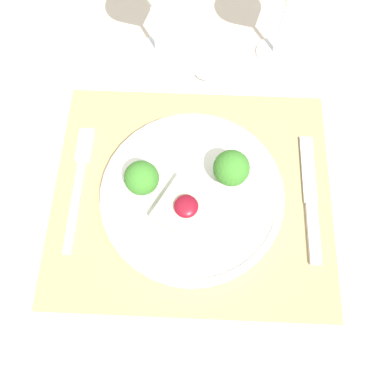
# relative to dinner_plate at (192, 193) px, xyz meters

# --- Properties ---
(ground_plane) EXTENTS (8.00, 8.00, 0.00)m
(ground_plane) POSITION_rel_dinner_plate_xyz_m (0.00, 0.01, -0.77)
(ground_plane) COLOR brown
(dining_table) EXTENTS (1.31, 0.98, 0.75)m
(dining_table) POSITION_rel_dinner_plate_xyz_m (0.00, 0.01, -0.12)
(dining_table) COLOR beige
(dining_table) RESTS_ON ground_plane
(placemat) EXTENTS (0.42, 0.36, 0.00)m
(placemat) POSITION_rel_dinner_plate_xyz_m (0.00, 0.01, -0.02)
(placemat) COLOR #9E895B
(placemat) RESTS_ON dining_table
(dinner_plate) EXTENTS (0.27, 0.27, 0.08)m
(dinner_plate) POSITION_rel_dinner_plate_xyz_m (0.00, 0.00, 0.00)
(dinner_plate) COLOR white
(dinner_plate) RESTS_ON placemat
(fork) EXTENTS (0.02, 0.21, 0.01)m
(fork) POSITION_rel_dinner_plate_xyz_m (-0.17, 0.02, -0.01)
(fork) COLOR silver
(fork) RESTS_ON placemat
(knife) EXTENTS (0.02, 0.21, 0.01)m
(knife) POSITION_rel_dinner_plate_xyz_m (0.18, -0.01, -0.01)
(knife) COLOR silver
(knife) RESTS_ON placemat
(spoon) EXTENTS (0.19, 0.04, 0.01)m
(spoon) POSITION_rel_dinner_plate_xyz_m (-0.01, 0.23, -0.01)
(spoon) COLOR silver
(spoon) RESTS_ON dining_table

